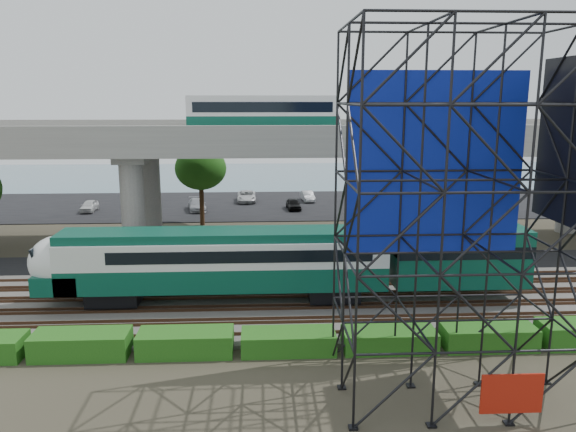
{
  "coord_description": "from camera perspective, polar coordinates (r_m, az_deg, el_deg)",
  "views": [
    {
      "loc": [
        -0.29,
        -29.91,
        12.25
      ],
      "look_at": [
        1.5,
        6.0,
        4.63
      ],
      "focal_mm": 35.0,
      "sensor_mm": 36.0,
      "label": 1
    }
  ],
  "objects": [
    {
      "name": "hedge_strip",
      "position": [
        28.18,
        0.05,
        -12.55
      ],
      "size": [
        34.6,
        1.8,
        1.2
      ],
      "color": "#165012",
      "rests_on": "ground"
    },
    {
      "name": "service_road",
      "position": [
        42.22,
        -2.34,
        -4.86
      ],
      "size": [
        90.0,
        5.0,
        0.08
      ],
      "primitive_type": "cube",
      "color": "black",
      "rests_on": "ground"
    },
    {
      "name": "suv",
      "position": [
        42.35,
        -12.94,
        -4.15
      ],
      "size": [
        4.91,
        2.97,
        1.27
      ],
      "primitive_type": "imported",
      "rotation": [
        0.0,
        0.0,
        1.77
      ],
      "color": "black",
      "rests_on": "service_road"
    },
    {
      "name": "parking_lot",
      "position": [
        65.07,
        -2.55,
        1.14
      ],
      "size": [
        90.0,
        18.0,
        0.08
      ],
      "primitive_type": "cube",
      "color": "black",
      "rests_on": "ground"
    },
    {
      "name": "ground",
      "position": [
        32.32,
        -2.16,
        -10.32
      ],
      "size": [
        140.0,
        140.0,
        0.0
      ],
      "primitive_type": "plane",
      "color": "#474233",
      "rests_on": "ground"
    },
    {
      "name": "trees",
      "position": [
        46.76,
        -8.21,
        3.63
      ],
      "size": [
        40.94,
        16.94,
        7.69
      ],
      "color": "#382314",
      "rests_on": "ground"
    },
    {
      "name": "scaffold_tower",
      "position": [
        23.8,
        16.64,
        -0.12
      ],
      "size": [
        9.36,
        6.36,
        15.0
      ],
      "color": "black",
      "rests_on": "ground"
    },
    {
      "name": "harbor_water",
      "position": [
        86.78,
        -2.64,
        3.85
      ],
      "size": [
        140.0,
        40.0,
        0.03
      ],
      "primitive_type": "cube",
      "color": "slate",
      "rests_on": "ground"
    },
    {
      "name": "parked_cars",
      "position": [
        64.54,
        -1.22,
        1.65
      ],
      "size": [
        39.29,
        9.67,
        1.29
      ],
      "color": "silver",
      "rests_on": "parking_lot"
    },
    {
      "name": "rail_tracks",
      "position": [
        34.08,
        -2.21,
        -8.61
      ],
      "size": [
        90.0,
        9.52,
        0.16
      ],
      "color": "#472D1E",
      "rests_on": "ballast_bed"
    },
    {
      "name": "overpass",
      "position": [
        46.09,
        -2.5,
        6.93
      ],
      "size": [
        80.0,
        12.0,
        12.4
      ],
      "color": "#9E9B93",
      "rests_on": "ground"
    },
    {
      "name": "commuter_train",
      "position": [
        33.26,
        -2.82,
        -4.42
      ],
      "size": [
        29.3,
        3.06,
        4.3
      ],
      "color": "black",
      "rests_on": "rail_tracks"
    },
    {
      "name": "ballast_bed",
      "position": [
        34.15,
        -2.2,
        -8.89
      ],
      "size": [
        90.0,
        12.0,
        0.2
      ],
      "primitive_type": "cube",
      "color": "slate",
      "rests_on": "ground"
    }
  ]
}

